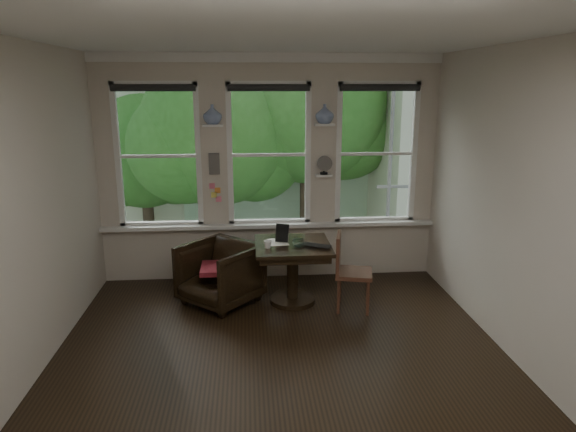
{
  "coord_description": "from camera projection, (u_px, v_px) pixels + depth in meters",
  "views": [
    {
      "loc": [
        -0.3,
        -4.58,
        2.6
      ],
      "look_at": [
        0.14,
        0.9,
        1.2
      ],
      "focal_mm": 32.0,
      "sensor_mm": 36.0,
      "label": 1
    }
  ],
  "objects": [
    {
      "name": "ground",
      "position": [
        281.0,
        355.0,
        5.09
      ],
      "size": [
        4.5,
        4.5,
        0.0
      ],
      "primitive_type": "plane",
      "color": "black",
      "rests_on": "ground"
    },
    {
      "name": "ceiling",
      "position": [
        280.0,
        37.0,
        4.35
      ],
      "size": [
        4.5,
        4.5,
        0.0
      ],
      "primitive_type": "plane",
      "rotation": [
        3.14,
        0.0,
        0.0
      ],
      "color": "silver",
      "rests_on": "ground"
    },
    {
      "name": "wall_back",
      "position": [
        269.0,
        170.0,
        6.89
      ],
      "size": [
        4.5,
        0.0,
        4.5
      ],
      "primitive_type": "plane",
      "rotation": [
        1.57,
        0.0,
        0.0
      ],
      "color": "beige",
      "rests_on": "ground"
    },
    {
      "name": "wall_front",
      "position": [
        311.0,
        314.0,
        2.55
      ],
      "size": [
        4.5,
        0.0,
        4.5
      ],
      "primitive_type": "plane",
      "rotation": [
        -1.57,
        0.0,
        0.0
      ],
      "color": "beige",
      "rests_on": "ground"
    },
    {
      "name": "wall_left",
      "position": [
        27.0,
        213.0,
        4.54
      ],
      "size": [
        0.0,
        4.5,
        4.5
      ],
      "primitive_type": "plane",
      "rotation": [
        1.57,
        0.0,
        1.57
      ],
      "color": "beige",
      "rests_on": "ground"
    },
    {
      "name": "wall_right",
      "position": [
        515.0,
        204.0,
        4.9
      ],
      "size": [
        0.0,
        4.5,
        4.5
      ],
      "primitive_type": "plane",
      "rotation": [
        1.57,
        0.0,
        -1.57
      ],
      "color": "beige",
      "rests_on": "ground"
    },
    {
      "name": "window_left",
      "position": [
        159.0,
        156.0,
        6.73
      ],
      "size": [
        1.1,
        0.12,
        1.9
      ],
      "primitive_type": null,
      "color": "white",
      "rests_on": "ground"
    },
    {
      "name": "window_center",
      "position": [
        269.0,
        155.0,
        6.84
      ],
      "size": [
        1.1,
        0.12,
        1.9
      ],
      "primitive_type": null,
      "color": "white",
      "rests_on": "ground"
    },
    {
      "name": "window_right",
      "position": [
        376.0,
        154.0,
        6.96
      ],
      "size": [
        1.1,
        0.12,
        1.9
      ],
      "primitive_type": null,
      "color": "white",
      "rests_on": "ground"
    },
    {
      "name": "shelf_left",
      "position": [
        213.0,
        125.0,
        6.59
      ],
      "size": [
        0.26,
        0.16,
        0.03
      ],
      "primitive_type": "cube",
      "color": "white",
      "rests_on": "ground"
    },
    {
      "name": "shelf_right",
      "position": [
        324.0,
        125.0,
        6.7
      ],
      "size": [
        0.26,
        0.16,
        0.03
      ],
      "primitive_type": "cube",
      "color": "white",
      "rests_on": "ground"
    },
    {
      "name": "intercom",
      "position": [
        214.0,
        164.0,
        6.74
      ],
      "size": [
        0.14,
        0.06,
        0.28
      ],
      "primitive_type": "cube",
      "color": "#59544F",
      "rests_on": "ground"
    },
    {
      "name": "sticky_notes",
      "position": [
        215.0,
        190.0,
        6.83
      ],
      "size": [
        0.16,
        0.01,
        0.24
      ],
      "primitive_type": null,
      "color": "pink",
      "rests_on": "ground"
    },
    {
      "name": "desk_fan",
      "position": [
        324.0,
        168.0,
        6.83
      ],
      "size": [
        0.2,
        0.2,
        0.24
      ],
      "primitive_type": null,
      "color": "#59544F",
      "rests_on": "ground"
    },
    {
      "name": "vase_left",
      "position": [
        212.0,
        114.0,
        6.56
      ],
      "size": [
        0.24,
        0.24,
        0.25
      ],
      "primitive_type": "imported",
      "color": "white",
      "rests_on": "shelf_left"
    },
    {
      "name": "vase_right",
      "position": [
        325.0,
        114.0,
        6.67
      ],
      "size": [
        0.24,
        0.24,
        0.25
      ],
      "primitive_type": "imported",
      "color": "white",
      "rests_on": "shelf_right"
    },
    {
      "name": "table",
      "position": [
        293.0,
        273.0,
        6.25
      ],
      "size": [
        0.9,
        0.9,
        0.75
      ],
      "primitive_type": null,
      "color": "black",
      "rests_on": "ground"
    },
    {
      "name": "armchair_left",
      "position": [
        220.0,
        274.0,
        6.23
      ],
      "size": [
        1.16,
        1.16,
        0.76
      ],
      "primitive_type": "imported",
      "rotation": [
        0.0,
        0.0,
        -0.74
      ],
      "color": "black",
      "rests_on": "ground"
    },
    {
      "name": "cushion_red",
      "position": [
        220.0,
        268.0,
        6.21
      ],
      "size": [
        0.45,
        0.45,
        0.06
      ],
      "primitive_type": "cube",
      "color": "maroon",
      "rests_on": "armchair_left"
    },
    {
      "name": "side_chair_right",
      "position": [
        354.0,
        272.0,
        6.04
      ],
      "size": [
        0.5,
        0.5,
        0.92
      ],
      "primitive_type": null,
      "rotation": [
        0.0,
        0.0,
        1.35
      ],
      "color": "#402016",
      "rests_on": "ground"
    },
    {
      "name": "laptop",
      "position": [
        315.0,
        247.0,
        6.0
      ],
      "size": [
        0.42,
        0.37,
        0.03
      ],
      "primitive_type": "imported",
      "rotation": [
        0.0,
        0.0,
        -0.53
      ],
      "color": "black",
      "rests_on": "table"
    },
    {
      "name": "mug",
      "position": [
        268.0,
        244.0,
        6.0
      ],
      "size": [
        0.12,
        0.12,
        0.09
      ],
      "primitive_type": "imported",
      "rotation": [
        0.0,
        0.0,
        0.21
      ],
      "color": "white",
      "rests_on": "table"
    },
    {
      "name": "drinking_glass",
      "position": [
        298.0,
        243.0,
        6.02
      ],
      "size": [
        0.14,
        0.14,
        0.11
      ],
      "primitive_type": "imported",
      "rotation": [
        0.0,
        0.0,
        0.05
      ],
      "color": "white",
      "rests_on": "table"
    },
    {
      "name": "tablet",
      "position": [
        282.0,
        233.0,
        6.22
      ],
      "size": [
        0.18,
        0.13,
        0.22
      ],
      "primitive_type": "cube",
      "rotation": [
        -0.26,
        0.0,
        -0.35
      ],
      "color": "black",
      "rests_on": "table"
    },
    {
      "name": "papers",
      "position": [
        278.0,
        242.0,
        6.23
      ],
      "size": [
        0.25,
        0.32,
        0.0
      ],
      "primitive_type": "cube",
      "rotation": [
        0.0,
        0.0,
        0.12
      ],
      "color": "silver",
      "rests_on": "table"
    }
  ]
}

